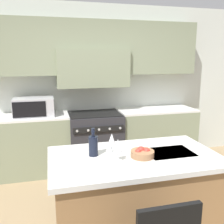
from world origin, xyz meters
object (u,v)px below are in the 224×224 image
(wine_glass_near, at_px, (118,146))
(wine_glass_far, at_px, (112,140))
(wine_bottle, at_px, (93,145))
(fruit_bowl, at_px, (142,153))
(range_stove, at_px, (95,140))
(microwave, at_px, (34,107))

(wine_glass_near, xyz_separation_m, wine_glass_far, (-0.01, 0.18, 0.00))
(wine_bottle, height_order, fruit_bowl, wine_bottle)
(fruit_bowl, bearing_deg, wine_glass_near, -172.41)
(range_stove, bearing_deg, microwave, 178.87)
(microwave, distance_m, fruit_bowl, 2.19)
(wine_glass_far, bearing_deg, range_stove, 84.97)
(wine_bottle, xyz_separation_m, wine_glass_near, (0.19, -0.17, 0.03))
(microwave, xyz_separation_m, fruit_bowl, (1.04, -1.93, -0.12))
(range_stove, relative_size, wine_glass_far, 4.73)
(wine_glass_far, xyz_separation_m, fruit_bowl, (0.25, -0.15, -0.10))
(range_stove, distance_m, microwave, 1.13)
(range_stove, relative_size, fruit_bowl, 4.32)
(fruit_bowl, bearing_deg, microwave, 118.31)
(wine_bottle, distance_m, fruit_bowl, 0.45)
(range_stove, relative_size, wine_glass_near, 4.73)
(wine_glass_near, height_order, fruit_bowl, wine_glass_near)
(range_stove, height_order, wine_bottle, wine_bottle)
(wine_glass_far, bearing_deg, wine_bottle, -176.09)
(range_stove, xyz_separation_m, wine_glass_near, (-0.14, -1.94, 0.59))
(microwave, xyz_separation_m, wine_glass_near, (0.80, -1.96, -0.02))
(wine_bottle, height_order, wine_glass_far, wine_bottle)
(range_stove, xyz_separation_m, microwave, (-0.94, 0.02, 0.62))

